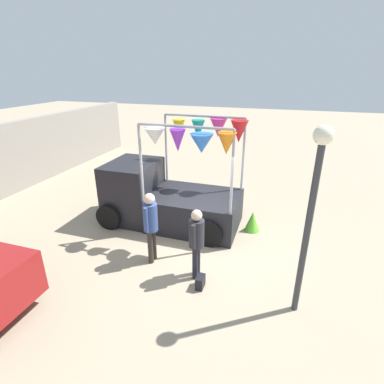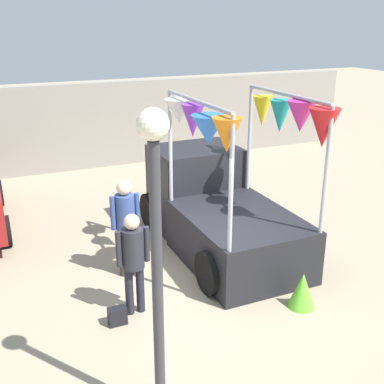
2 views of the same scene
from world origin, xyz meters
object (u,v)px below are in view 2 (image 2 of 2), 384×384
(person_customer, at_px, (133,255))
(street_lamp, at_px, (156,230))
(folded_kite_bundle_lime, at_px, (302,290))
(person_vendor, at_px, (126,219))
(vendor_truck, at_px, (216,201))
(handbag, at_px, (117,316))

(person_customer, relative_size, street_lamp, 0.46)
(folded_kite_bundle_lime, bearing_deg, person_vendor, 136.37)
(vendor_truck, relative_size, person_customer, 2.45)
(person_customer, height_order, street_lamp, street_lamp)
(vendor_truck, bearing_deg, street_lamp, -124.28)
(street_lamp, bearing_deg, handbag, 89.22)
(handbag, relative_size, street_lamp, 0.08)
(street_lamp, bearing_deg, folded_kite_bundle_lime, 22.96)
(person_customer, bearing_deg, person_vendor, 78.71)
(person_vendor, bearing_deg, folded_kite_bundle_lime, -43.63)
(person_customer, xyz_separation_m, street_lamp, (-0.38, -2.16, 1.38))
(vendor_truck, height_order, street_lamp, street_lamp)
(vendor_truck, relative_size, street_lamp, 1.13)
(vendor_truck, xyz_separation_m, street_lamp, (-2.66, -3.90, 1.47))
(handbag, xyz_separation_m, folded_kite_bundle_lime, (2.85, -0.75, 0.16))
(handbag, bearing_deg, person_customer, 29.74)
(vendor_truck, bearing_deg, person_customer, -142.75)
(person_customer, distance_m, person_vendor, 1.23)
(street_lamp, bearing_deg, person_vendor, 79.61)
(vendor_truck, xyz_separation_m, person_customer, (-2.28, -1.73, 0.09))
(person_customer, distance_m, street_lamp, 2.60)
(vendor_truck, height_order, handbag, vendor_truck)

